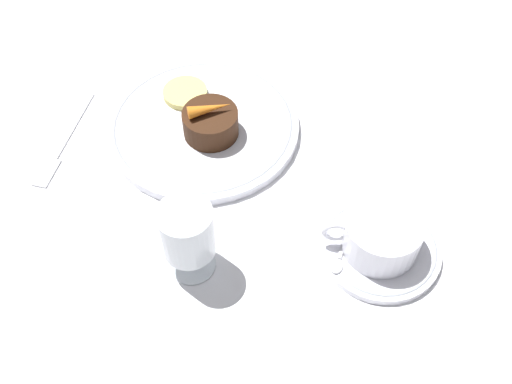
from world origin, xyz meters
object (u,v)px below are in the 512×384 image
coffee_cup (382,234)px  wine_glass (187,234)px  dinner_plate (204,126)px  dessert_cake (211,123)px  fork (60,148)px

coffee_cup → wine_glass: size_ratio=1.09×
dinner_plate → coffee_cup: bearing=140.9°
coffee_cup → wine_glass: wine_glass is taller
wine_glass → dessert_cake: wine_glass is taller
fork → dessert_cake: (-0.21, -0.03, 0.03)m
dinner_plate → dessert_cake: dessert_cake is taller
dessert_cake → dinner_plate: bearing=-52.6°
coffee_cup → dessert_cake: 0.29m
wine_glass → fork: wine_glass is taller
wine_glass → dessert_cake: size_ratio=1.41×
coffee_cup → fork: 0.47m
dinner_plate → dessert_cake: (-0.01, 0.02, 0.03)m
coffee_cup → wine_glass: bearing=8.1°
dinner_plate → dessert_cake: 0.03m
wine_glass → fork: 0.28m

